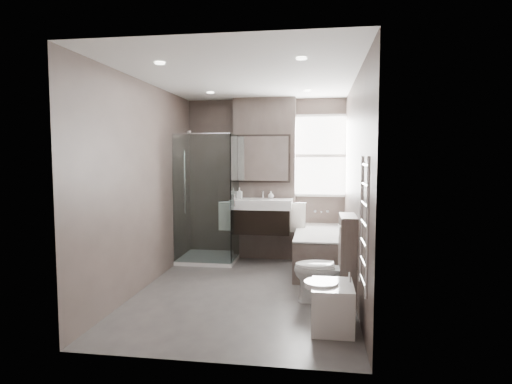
% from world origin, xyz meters
% --- Properties ---
extents(room, '(2.70, 3.90, 2.70)m').
position_xyz_m(room, '(0.00, 0.00, 1.30)').
color(room, '#4B4745').
rests_on(room, ground).
extents(vanity_pier, '(1.00, 0.25, 2.60)m').
position_xyz_m(vanity_pier, '(0.00, 1.77, 1.30)').
color(vanity_pier, '#524641').
rests_on(vanity_pier, ground).
extents(vanity, '(0.95, 0.47, 0.66)m').
position_xyz_m(vanity, '(0.00, 1.43, 0.74)').
color(vanity, black).
rests_on(vanity, vanity_pier).
extents(mirror_cabinet, '(0.86, 0.08, 0.76)m').
position_xyz_m(mirror_cabinet, '(0.00, 1.61, 1.63)').
color(mirror_cabinet, black).
rests_on(mirror_cabinet, vanity_pier).
extents(towel_left, '(0.24, 0.06, 0.44)m').
position_xyz_m(towel_left, '(-0.56, 1.40, 0.72)').
color(towel_left, white).
rests_on(towel_left, vanity_pier).
extents(towel_right, '(0.24, 0.06, 0.44)m').
position_xyz_m(towel_right, '(0.56, 1.40, 0.72)').
color(towel_right, white).
rests_on(towel_right, vanity_pier).
extents(shower_enclosure, '(0.90, 0.90, 2.00)m').
position_xyz_m(shower_enclosure, '(-0.75, 1.35, 0.49)').
color(shower_enclosure, white).
rests_on(shower_enclosure, ground).
extents(bathtub, '(0.75, 1.60, 0.57)m').
position_xyz_m(bathtub, '(0.92, 1.10, 0.32)').
color(bathtub, '#524641').
rests_on(bathtub, ground).
extents(window, '(0.98, 0.06, 1.33)m').
position_xyz_m(window, '(0.90, 1.88, 1.68)').
color(window, white).
rests_on(window, room).
extents(toilet, '(0.74, 0.44, 0.75)m').
position_xyz_m(toilet, '(0.97, -0.30, 0.37)').
color(toilet, white).
rests_on(toilet, ground).
extents(cistern_box, '(0.19, 0.55, 1.00)m').
position_xyz_m(cistern_box, '(1.21, -0.25, 0.50)').
color(cistern_box, '#524641').
rests_on(cistern_box, ground).
extents(bidet, '(0.47, 0.55, 0.57)m').
position_xyz_m(bidet, '(1.01, -1.06, 0.23)').
color(bidet, white).
rests_on(bidet, ground).
extents(towel_radiator, '(0.03, 0.49, 1.10)m').
position_xyz_m(towel_radiator, '(1.25, -1.60, 1.12)').
color(towel_radiator, silver).
rests_on(towel_radiator, room).
extents(soap_bottle_a, '(0.08, 0.08, 0.18)m').
position_xyz_m(soap_bottle_a, '(-0.35, 1.42, 1.09)').
color(soap_bottle_a, white).
rests_on(soap_bottle_a, vanity).
extents(soap_bottle_b, '(0.09, 0.09, 0.12)m').
position_xyz_m(soap_bottle_b, '(0.13, 1.53, 1.06)').
color(soap_bottle_b, white).
rests_on(soap_bottle_b, vanity).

